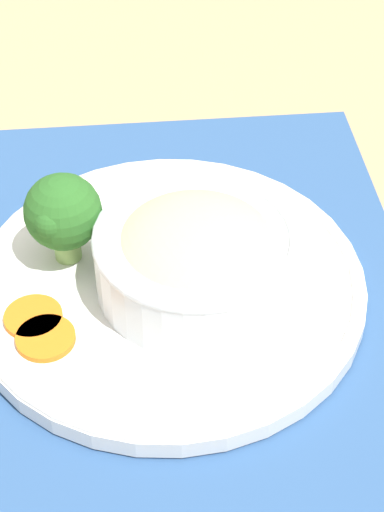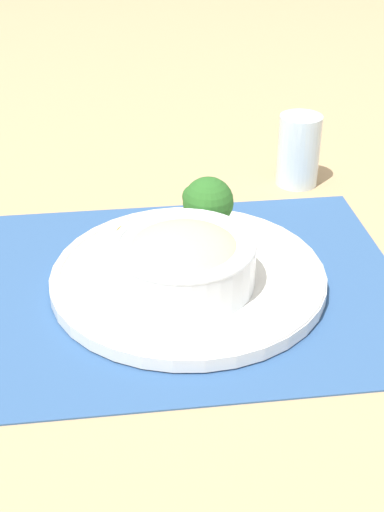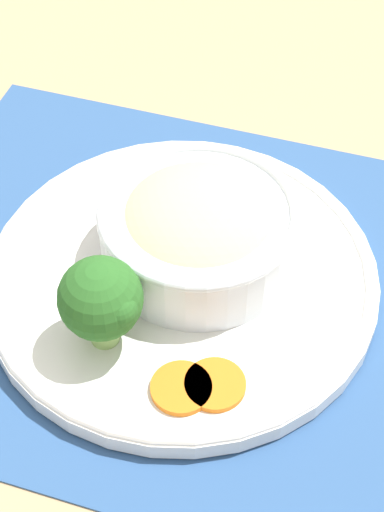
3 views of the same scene
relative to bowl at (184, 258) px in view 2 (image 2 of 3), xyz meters
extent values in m
plane|color=tan|center=(0.01, 0.02, -0.05)|extent=(4.00, 4.00, 0.00)
cube|color=#2D5184|center=(0.01, 0.02, -0.05)|extent=(0.52, 0.43, 0.00)
cylinder|color=white|center=(0.01, 0.02, -0.04)|extent=(0.33, 0.33, 0.02)
torus|color=white|center=(0.01, 0.02, -0.03)|extent=(0.32, 0.32, 0.01)
cylinder|color=silver|center=(0.00, 0.00, -0.01)|extent=(0.16, 0.16, 0.05)
torus|color=silver|center=(0.00, 0.00, 0.02)|extent=(0.16, 0.16, 0.01)
ellipsoid|color=beige|center=(0.00, 0.00, 0.01)|extent=(0.13, 0.13, 0.06)
cylinder|color=#84AD5B|center=(0.04, 0.11, -0.02)|extent=(0.02, 0.02, 0.03)
sphere|color=#286023|center=(0.04, 0.11, 0.02)|extent=(0.06, 0.06, 0.06)
sphere|color=#286023|center=(0.02, 0.11, 0.02)|extent=(0.03, 0.03, 0.03)
sphere|color=#286023|center=(0.06, 0.10, 0.02)|extent=(0.03, 0.03, 0.03)
cylinder|color=orange|center=(-0.03, 0.13, -0.03)|extent=(0.05, 0.05, 0.01)
cylinder|color=orange|center=(-0.05, 0.12, -0.03)|extent=(0.05, 0.05, 0.01)
cylinder|color=silver|center=(0.20, 0.29, 0.00)|extent=(0.06, 0.06, 0.11)
cylinder|color=silver|center=(0.20, 0.29, -0.02)|extent=(0.05, 0.05, 0.07)
camera|label=1|loc=(-0.50, 0.04, 0.46)|focal=60.00mm
camera|label=2|loc=(-0.06, -0.69, 0.42)|focal=50.00mm
camera|label=3|loc=(-0.15, 0.45, 0.51)|focal=60.00mm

